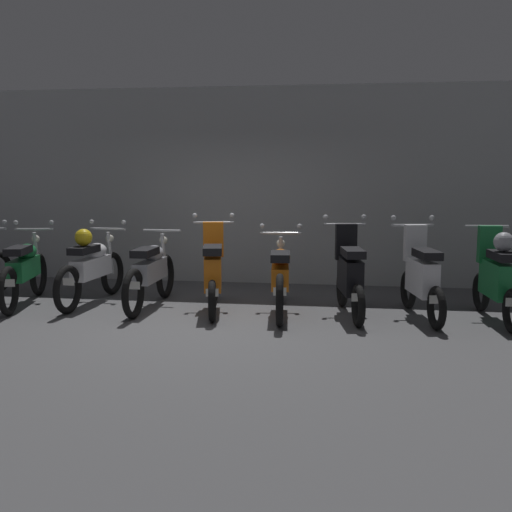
# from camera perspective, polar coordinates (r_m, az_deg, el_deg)

# --- Properties ---
(ground_plane) EXTENTS (80.00, 80.00, 0.00)m
(ground_plane) POSITION_cam_1_polar(r_m,az_deg,el_deg) (7.73, -5.00, -6.20)
(ground_plane) COLOR #4C4C4F
(back_wall) EXTENTS (16.00, 0.30, 3.23)m
(back_wall) POSITION_cam_1_polar(r_m,az_deg,el_deg) (10.37, -1.37, 6.51)
(back_wall) COLOR #9EA0A3
(back_wall) RESTS_ON ground
(motorbike_slot_1) EXTENTS (0.62, 1.93, 1.15)m
(motorbike_slot_1) POSITION_cam_1_polar(r_m,az_deg,el_deg) (9.25, -20.67, -1.20)
(motorbike_slot_1) COLOR black
(motorbike_slot_1) RESTS_ON ground
(motorbike_slot_2) EXTENTS (0.59, 1.95, 1.15)m
(motorbike_slot_2) POSITION_cam_1_polar(r_m,az_deg,el_deg) (9.02, -15.00, -0.95)
(motorbike_slot_2) COLOR black
(motorbike_slot_2) RESTS_ON ground
(motorbike_slot_3) EXTENTS (0.56, 1.95, 1.03)m
(motorbike_slot_3) POSITION_cam_1_polar(r_m,az_deg,el_deg) (8.60, -9.72, -1.48)
(motorbike_slot_3) COLOR black
(motorbike_slot_3) RESTS_ON ground
(motorbike_slot_4) EXTENTS (0.58, 1.67, 1.29)m
(motorbike_slot_4) POSITION_cam_1_polar(r_m,az_deg,el_deg) (8.28, -3.99, -1.48)
(motorbike_slot_4) COLOR black
(motorbike_slot_4) RESTS_ON ground
(motorbike_slot_5) EXTENTS (0.59, 1.95, 1.15)m
(motorbike_slot_5) POSITION_cam_1_polar(r_m,az_deg,el_deg) (8.11, 2.26, -1.94)
(motorbike_slot_5) COLOR black
(motorbike_slot_5) RESTS_ON ground
(motorbike_slot_6) EXTENTS (0.58, 1.67, 1.29)m
(motorbike_slot_6) POSITION_cam_1_polar(r_m,az_deg,el_deg) (8.08, 8.66, -1.80)
(motorbike_slot_6) COLOR black
(motorbike_slot_6) RESTS_ON ground
(motorbike_slot_7) EXTENTS (0.59, 1.67, 1.29)m
(motorbike_slot_7) POSITION_cam_1_polar(r_m,az_deg,el_deg) (8.14, 15.05, -1.91)
(motorbike_slot_7) COLOR black
(motorbike_slot_7) RESTS_ON ground
(motorbike_slot_8) EXTENTS (0.56, 1.68, 1.18)m
(motorbike_slot_8) POSITION_cam_1_polar(r_m,az_deg,el_deg) (8.26, 21.39, -1.79)
(motorbike_slot_8) COLOR black
(motorbike_slot_8) RESTS_ON ground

